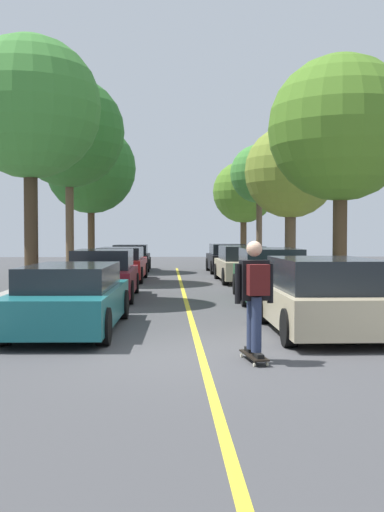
# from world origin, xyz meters

# --- Properties ---
(ground) EXTENTS (80.00, 80.00, 0.00)m
(ground) POSITION_xyz_m (0.00, 0.00, 0.00)
(ground) COLOR #424244
(center_line) EXTENTS (0.12, 39.20, 0.01)m
(center_line) POSITION_xyz_m (0.00, 4.00, 0.00)
(center_line) COLOR gold
(center_line) RESTS_ON ground
(parked_car_left_nearest) EXTENTS (1.99, 4.62, 1.27)m
(parked_car_left_nearest) POSITION_xyz_m (-2.37, 2.45, 0.64)
(parked_car_left_nearest) COLOR #196066
(parked_car_left_nearest) RESTS_ON ground
(parked_car_left_near) EXTENTS (1.91, 4.37, 1.41)m
(parked_car_left_near) POSITION_xyz_m (-2.37, 8.33, 0.68)
(parked_car_left_near) COLOR maroon
(parked_car_left_near) RESTS_ON ground
(parked_car_left_far) EXTENTS (2.04, 4.52, 1.33)m
(parked_car_left_far) POSITION_xyz_m (-2.37, 15.04, 0.66)
(parked_car_left_far) COLOR maroon
(parked_car_left_far) RESTS_ON ground
(parked_car_left_farthest) EXTENTS (1.98, 4.10, 1.32)m
(parked_car_left_farthest) POSITION_xyz_m (-2.37, 21.76, 0.66)
(parked_car_left_farthest) COLOR black
(parked_car_left_farthest) RESTS_ON ground
(parked_car_right_nearest) EXTENTS (2.01, 4.06, 1.42)m
(parked_car_right_nearest) POSITION_xyz_m (2.37, 1.87, 0.70)
(parked_car_right_nearest) COLOR #BCAD89
(parked_car_right_nearest) RESTS_ON ground
(parked_car_right_near) EXTENTS (1.98, 4.63, 1.46)m
(parked_car_right_near) POSITION_xyz_m (2.37, 7.72, 0.72)
(parked_car_right_near) COLOR #1E5B33
(parked_car_right_near) RESTS_ON ground
(parked_car_right_far) EXTENTS (1.86, 4.54, 1.40)m
(parked_car_right_far) POSITION_xyz_m (2.37, 14.23, 0.68)
(parked_car_right_far) COLOR #BCAD89
(parked_car_right_far) RESTS_ON ground
(parked_car_right_farthest) EXTENTS (1.84, 4.23, 1.38)m
(parked_car_right_farthest) POSITION_xyz_m (2.37, 20.00, 0.67)
(parked_car_right_farthest) COLOR black
(parked_car_right_farthest) RESTS_ON ground
(street_tree_left_nearest) EXTENTS (3.81, 3.81, 7.02)m
(street_tree_left_nearest) POSITION_xyz_m (-4.18, 7.23, 5.23)
(street_tree_left_nearest) COLOR #3D2D1E
(street_tree_left_nearest) RESTS_ON sidewalk_left
(street_tree_left_near) EXTENTS (4.14, 4.14, 7.61)m
(street_tree_left_near) POSITION_xyz_m (-4.18, 13.73, 5.66)
(street_tree_left_near) COLOR brown
(street_tree_left_near) RESTS_ON sidewalk_left
(street_tree_left_far) EXTENTS (4.33, 4.33, 7.04)m
(street_tree_left_far) POSITION_xyz_m (-4.18, 20.22, 5.00)
(street_tree_left_far) COLOR #4C3823
(street_tree_left_far) RESTS_ON sidewalk_left
(street_tree_right_nearest) EXTENTS (3.94, 3.94, 6.56)m
(street_tree_right_nearest) POSITION_xyz_m (4.18, 7.06, 4.70)
(street_tree_right_nearest) COLOR #4C3823
(street_tree_right_nearest) RESTS_ON sidewalk_right
(street_tree_right_near) EXTENTS (3.52, 3.52, 5.85)m
(street_tree_right_near) POSITION_xyz_m (4.18, 13.72, 4.20)
(street_tree_right_near) COLOR brown
(street_tree_right_near) RESTS_ON sidewalk_right
(street_tree_right_far) EXTENTS (2.98, 2.98, 6.28)m
(street_tree_right_far) POSITION_xyz_m (4.18, 21.57, 4.89)
(street_tree_right_far) COLOR brown
(street_tree_right_far) RESTS_ON sidewalk_right
(street_tree_right_farthest) EXTENTS (3.79, 3.79, 6.19)m
(street_tree_right_farthest) POSITION_xyz_m (4.18, 27.93, 4.42)
(street_tree_right_farthest) COLOR #4C3823
(street_tree_right_farthest) RESTS_ON sidewalk_right
(skateboard) EXTENTS (0.34, 0.86, 0.10)m
(skateboard) POSITION_xyz_m (0.74, -0.52, 0.09)
(skateboard) COLOR black
(skateboard) RESTS_ON ground
(skateboarder) EXTENTS (0.59, 0.71, 1.66)m
(skateboarder) POSITION_xyz_m (0.75, -0.56, 1.04)
(skateboarder) COLOR black
(skateboarder) RESTS_ON skateboard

